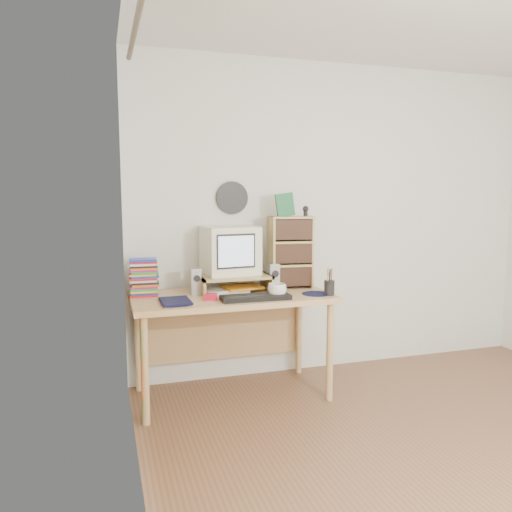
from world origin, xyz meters
TOP-DOWN VIEW (x-y plane):
  - floor at (0.00, 0.00)m, footprint 3.50×3.50m
  - back_wall at (0.00, 1.75)m, footprint 3.50×0.00m
  - left_wall at (-1.75, 0.00)m, footprint 0.00×3.50m
  - curtain at (-1.71, 0.48)m, footprint 0.00×2.20m
  - wall_disc at (-0.93, 1.73)m, footprint 0.25×0.02m
  - desk at (-1.03, 1.44)m, footprint 1.40×0.70m
  - monitor_riser at (-0.98, 1.48)m, footprint 0.52×0.30m
  - crt_monitor at (-0.99, 1.53)m, footprint 0.41×0.41m
  - speaker_left at (-1.27, 1.44)m, footprint 0.07×0.07m
  - speaker_right at (-0.69, 1.44)m, footprint 0.08×0.08m
  - keyboard at (-0.92, 1.16)m, footprint 0.48×0.17m
  - dvd_stack at (-1.62, 1.51)m, footprint 0.19×0.14m
  - cd_rack at (-0.53, 1.51)m, footprint 0.34×0.21m
  - mug at (-0.76, 1.17)m, footprint 0.16×0.16m
  - diary at (-1.55, 1.22)m, footprint 0.24×0.18m
  - mousepad at (-0.45, 1.21)m, footprint 0.26×0.26m
  - pen_cup at (-0.38, 1.15)m, footprint 0.09×0.09m
  - papers at (-1.01, 1.47)m, footprint 0.34×0.27m
  - red_box at (-1.21, 1.24)m, footprint 0.10×0.08m
  - game_box at (-0.59, 1.49)m, footprint 0.13×0.03m
  - webcam at (-0.42, 1.48)m, footprint 0.05×0.05m

SIDE VIEW (x-z plane):
  - floor at x=0.00m, z-range 0.00..0.00m
  - desk at x=-1.03m, z-range 0.24..0.99m
  - mousepad at x=-0.45m, z-range 0.75..0.75m
  - keyboard at x=-0.92m, z-range 0.75..0.78m
  - papers at x=-1.01m, z-range 0.75..0.79m
  - red_box at x=-1.21m, z-range 0.75..0.79m
  - diary at x=-1.55m, z-range 0.75..0.80m
  - mug at x=-0.76m, z-range 0.75..0.85m
  - pen_cup at x=-0.38m, z-range 0.75..0.90m
  - monitor_riser at x=-0.98m, z-range 0.78..0.90m
  - speaker_left at x=-1.27m, z-range 0.75..0.94m
  - speaker_right at x=-0.69m, z-range 0.75..0.95m
  - dvd_stack at x=-1.62m, z-range 0.75..1.01m
  - cd_rack at x=-0.53m, z-range 0.75..1.29m
  - crt_monitor at x=-0.99m, z-range 0.87..1.22m
  - curtain at x=-1.71m, z-range 0.05..2.25m
  - back_wall at x=0.00m, z-range -0.50..3.00m
  - left_wall at x=-1.75m, z-range -0.50..3.00m
  - webcam at x=-0.42m, z-range 1.29..1.37m
  - game_box at x=-0.59m, z-range 1.29..1.46m
  - wall_disc at x=-0.93m, z-range 1.30..1.55m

